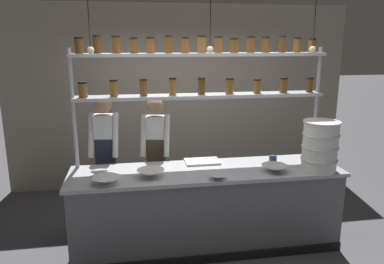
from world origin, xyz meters
TOP-DOWN VIEW (x-y plane):
  - ground_plane at (0.00, 0.00)m, footprint 40.00×40.00m
  - back_wall at (0.00, 2.07)m, footprint 5.40×0.12m
  - prep_counter at (0.00, -0.00)m, footprint 3.00×0.76m
  - spice_shelf_unit at (-0.01, 0.33)m, footprint 2.88×0.28m
  - chef_left at (-1.13, 0.69)m, footprint 0.38×0.31m
  - chef_center at (-0.51, 0.69)m, footprint 0.40×0.33m
  - container_stack at (1.21, -0.22)m, footprint 0.39×0.39m
  - cutting_board at (-0.00, 0.26)m, footprint 0.40×0.26m
  - prep_bowl_near_left at (0.71, -0.19)m, footprint 0.28×0.28m
  - prep_bowl_center_front at (0.05, -0.30)m, footprint 0.18×0.18m
  - prep_bowl_center_back at (-0.62, -0.12)m, footprint 0.29×0.29m
  - prep_bowl_near_right at (-1.16, 0.01)m, footprint 0.17×0.17m
  - prep_bowl_far_left at (-1.07, -0.25)m, footprint 0.28×0.28m
  - serving_cup_front at (0.79, 0.06)m, footprint 0.09×0.09m
  - pendant_light_row at (0.00, 0.00)m, footprint 2.38×0.07m

SIDE VIEW (x-z plane):
  - ground_plane at x=0.00m, z-range 0.00..0.00m
  - prep_counter at x=0.00m, z-range 0.00..0.92m
  - cutting_board at x=0.00m, z-range 0.92..0.94m
  - chef_center at x=-0.51m, z-range 0.12..1.75m
  - prep_bowl_near_right at x=-1.16m, z-range 0.92..0.97m
  - prep_bowl_center_front at x=0.05m, z-range 0.92..0.97m
  - prep_bowl_far_left at x=-1.07m, z-range 0.92..0.99m
  - prep_bowl_near_left at x=0.71m, z-range 0.92..1.00m
  - prep_bowl_center_back at x=-0.62m, z-range 0.92..1.00m
  - chef_left at x=-1.13m, z-range 0.13..1.80m
  - serving_cup_front at x=0.79m, z-range 0.92..1.02m
  - container_stack at x=1.21m, z-range 0.92..1.47m
  - back_wall at x=0.00m, z-range 0.00..2.86m
  - spice_shelf_unit at x=-0.01m, z-range 0.73..3.09m
  - pendant_light_row at x=0.00m, z-range 1.93..2.56m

